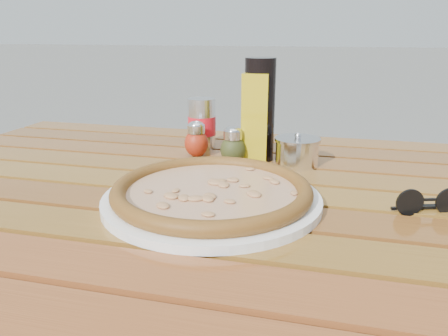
% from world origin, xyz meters
% --- Properties ---
extents(table, '(1.40, 0.90, 0.75)m').
position_xyz_m(table, '(0.00, -0.00, 0.67)').
color(table, '#331F0B').
rests_on(table, ground).
extents(plate, '(0.40, 0.40, 0.01)m').
position_xyz_m(plate, '(0.00, -0.08, 0.76)').
color(plate, white).
rests_on(plate, table).
extents(pizza, '(0.35, 0.35, 0.03)m').
position_xyz_m(pizza, '(0.00, -0.08, 0.77)').
color(pizza, beige).
rests_on(pizza, plate).
extents(pepper_shaker, '(0.07, 0.07, 0.08)m').
position_xyz_m(pepper_shaker, '(-0.11, 0.19, 0.79)').
color(pepper_shaker, '#AD2C13').
rests_on(pepper_shaker, table).
extents(oregano_shaker, '(0.07, 0.07, 0.08)m').
position_xyz_m(oregano_shaker, '(-0.01, 0.15, 0.79)').
color(oregano_shaker, '#3C421A').
rests_on(oregano_shaker, table).
extents(dark_bottle, '(0.08, 0.08, 0.22)m').
position_xyz_m(dark_bottle, '(0.03, 0.20, 0.86)').
color(dark_bottle, black).
rests_on(dark_bottle, table).
extents(soda_can, '(0.08, 0.08, 0.12)m').
position_xyz_m(soda_can, '(-0.12, 0.26, 0.81)').
color(soda_can, silver).
rests_on(soda_can, table).
extents(olive_oil_cruet, '(0.06, 0.06, 0.21)m').
position_xyz_m(olive_oil_cruet, '(0.03, 0.19, 0.85)').
color(olive_oil_cruet, '#B9A113').
rests_on(olive_oil_cruet, table).
extents(parmesan_tin, '(0.12, 0.12, 0.07)m').
position_xyz_m(parmesan_tin, '(0.12, 0.17, 0.78)').
color(parmesan_tin, silver).
rests_on(parmesan_tin, table).
extents(sunglasses, '(0.11, 0.06, 0.04)m').
position_xyz_m(sunglasses, '(0.34, -0.03, 0.77)').
color(sunglasses, black).
rests_on(sunglasses, table).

